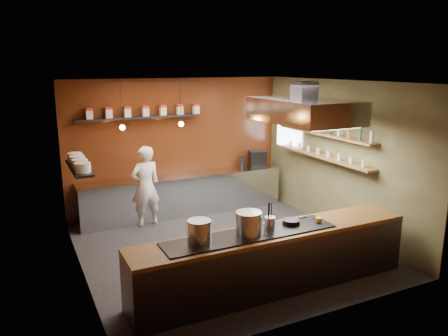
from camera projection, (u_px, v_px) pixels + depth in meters
floor at (226, 249)px, 7.98m from camera, size 5.00×5.00×0.00m
back_wall at (178, 146)px, 9.82m from camera, size 5.00×0.00×5.00m
left_wall at (78, 186)px, 6.57m from camera, size 0.00×5.00×5.00m
right_wall at (339, 156)px, 8.69m from camera, size 0.00×5.00×5.00m
ceiling at (227, 82)px, 7.29m from camera, size 5.00×5.00×0.00m
window_pane at (289, 126)px, 10.07m from camera, size 0.00×1.00×1.00m
prep_counter at (184, 194)px, 9.78m from camera, size 4.60×0.65×0.90m
pass_counter at (274, 259)px, 6.47m from camera, size 4.40×0.72×0.94m
tin_shelf at (139, 117)px, 9.16m from camera, size 2.60×0.26×0.04m
plate_shelf at (79, 168)px, 7.51m from camera, size 0.30×1.40×0.04m
bottle_shelf_upper at (324, 134)px, 8.79m from camera, size 0.26×2.80×0.04m
bottle_shelf_lower at (323, 157)px, 8.90m from camera, size 0.26×2.80×0.04m
extractor_hood at (304, 110)px, 7.60m from camera, size 1.20×2.00×0.72m
pendant_left at (122, 125)px, 8.38m from camera, size 0.10×0.10×0.95m
pendant_right at (181, 122)px, 8.89m from camera, size 0.10×0.10×0.95m
storage_tins at (145, 111)px, 9.19m from camera, size 2.43×0.13×0.22m
plate_stacks at (79, 162)px, 7.48m from camera, size 0.26×1.16×0.16m
bottles at (324, 127)px, 8.76m from camera, size 0.06×2.66×0.24m
wine_glasses at (323, 153)px, 8.88m from camera, size 0.07×2.37×0.13m
stockpot_large at (199, 231)px, 5.86m from camera, size 0.37×0.37×0.31m
stockpot_small at (249, 224)px, 6.10m from camera, size 0.47×0.47×0.34m
utensil_crock at (270, 223)px, 6.31m from camera, size 0.16×0.16×0.20m
frying_pan at (291, 222)px, 6.57m from camera, size 0.43×0.27×0.07m
butter_jar at (319, 220)px, 6.65m from camera, size 0.12×0.12×0.09m
espresso_machine at (257, 159)px, 10.45m from camera, size 0.46×0.44×0.38m
chef at (146, 186)px, 8.99m from camera, size 0.66×0.47×1.68m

